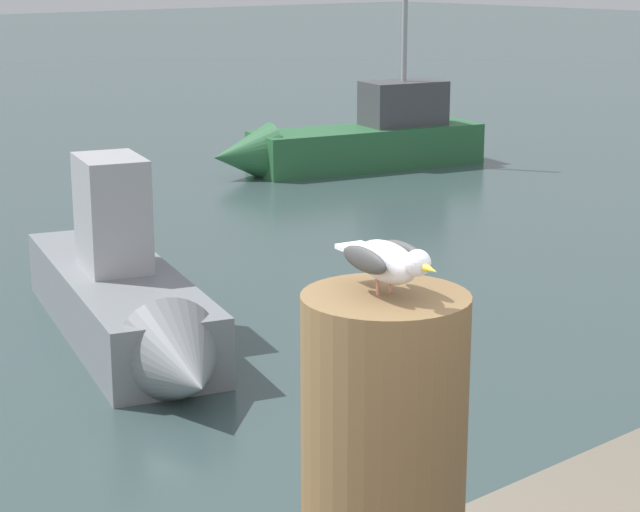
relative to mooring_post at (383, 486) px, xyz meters
name	(u,v)px	position (x,y,z in m)	size (l,w,h in m)	color
mooring_post	(383,486)	(0.00, 0.00, 0.00)	(0.42, 0.42, 1.02)	brown
seagull	(388,260)	(0.00, -0.01, 0.60)	(0.18, 0.39, 0.14)	tan
boat_green	(349,141)	(9.53, 10.79, -1.34)	(4.39, 1.91, 3.42)	#2D6B3D
boat_grey	(130,302)	(2.71, 5.79, -1.37)	(1.96, 3.97, 1.60)	gray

